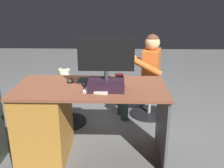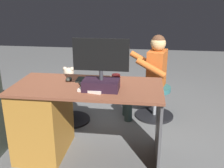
# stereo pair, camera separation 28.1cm
# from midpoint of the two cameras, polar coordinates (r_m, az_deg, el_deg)

# --- Properties ---
(ground_plane) EXTENTS (10.00, 10.00, 0.00)m
(ground_plane) POSITION_cam_midpoint_polar(r_m,az_deg,el_deg) (3.20, -0.62, -10.52)
(ground_plane) COLOR #5B5C5C
(desk) EXTENTS (1.42, 0.68, 0.75)m
(desk) POSITION_cam_midpoint_polar(r_m,az_deg,el_deg) (2.71, -9.91, -7.06)
(desk) COLOR brown
(desk) RESTS_ON ground_plane
(monitor) EXTENTS (0.49, 0.21, 0.46)m
(monitor) POSITION_cam_midpoint_polar(r_m,az_deg,el_deg) (2.33, 1.07, 2.18)
(monitor) COLOR black
(monitor) RESTS_ON desk
(keyboard) EXTENTS (0.42, 0.14, 0.02)m
(keyboard) POSITION_cam_midpoint_polar(r_m,az_deg,el_deg) (2.60, -0.03, 0.75)
(keyboard) COLOR black
(keyboard) RESTS_ON desk
(computer_mouse) EXTENTS (0.06, 0.10, 0.04)m
(computer_mouse) POSITION_cam_midpoint_polar(r_m,az_deg,el_deg) (2.63, -6.31, 1.00)
(computer_mouse) COLOR #2B2B24
(computer_mouse) RESTS_ON desk
(cup) EXTENTS (0.08, 0.08, 0.11)m
(cup) POSITION_cam_midpoint_polar(r_m,az_deg,el_deg) (2.49, 4.11, 0.86)
(cup) COLOR red
(cup) RESTS_ON desk
(tv_remote) EXTENTS (0.10, 0.15, 0.02)m
(tv_remote) POSITION_cam_midpoint_polar(r_m,az_deg,el_deg) (2.48, -3.18, -0.29)
(tv_remote) COLOR black
(tv_remote) RESTS_ON desk
(notebook_binder) EXTENTS (0.28, 0.34, 0.02)m
(notebook_binder) POSITION_cam_midpoint_polar(r_m,az_deg,el_deg) (2.42, -0.34, -0.62)
(notebook_binder) COLOR beige
(notebook_binder) RESTS_ON desk
(office_chair_teddy) EXTENTS (0.49, 0.49, 0.43)m
(office_chair_teddy) POSITION_cam_midpoint_polar(r_m,az_deg,el_deg) (3.40, -6.65, -4.17)
(office_chair_teddy) COLOR black
(office_chair_teddy) RESTS_ON ground_plane
(teddy_bear) EXTENTS (0.21, 0.21, 0.30)m
(teddy_bear) POSITION_cam_midpoint_polar(r_m,az_deg,el_deg) (3.30, -6.82, 0.93)
(teddy_bear) COLOR #C5A98E
(teddy_bear) RESTS_ON office_chair_teddy
(visitor_chair) EXTENTS (0.51, 0.51, 0.43)m
(visitor_chair) POSITION_cam_midpoint_polar(r_m,az_deg,el_deg) (3.57, 11.50, -3.44)
(visitor_chair) COLOR black
(visitor_chair) RESTS_ON ground_plane
(person) EXTENTS (0.57, 0.55, 1.10)m
(person) POSITION_cam_midpoint_polar(r_m,az_deg,el_deg) (3.41, 10.61, 2.81)
(person) COLOR #C75A22
(person) RESTS_ON ground_plane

